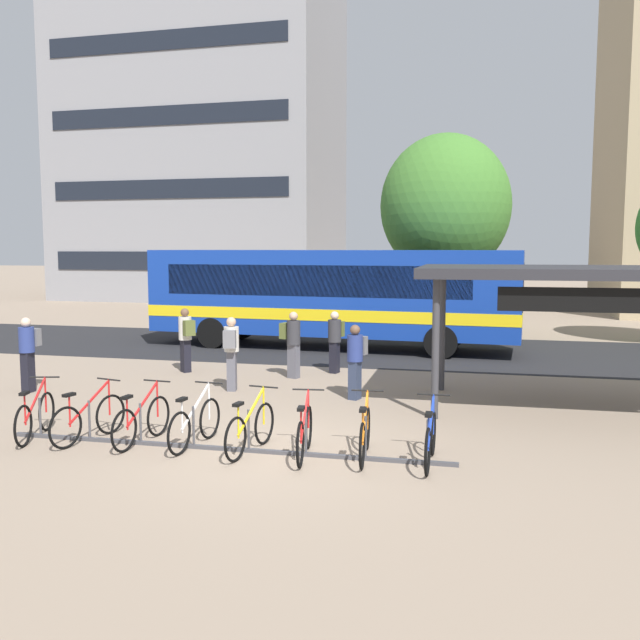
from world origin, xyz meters
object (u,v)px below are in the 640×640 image
parked_bicycle_red_0 (35,417)px  parked_bicycle_red_2 (142,421)px  commuter_olive_pack_0 (335,337)px  street_tree_0 (445,206)px  commuter_grey_pack_1 (231,348)px  parked_bicycle_red_5 (305,433)px  commuter_grey_pack_5 (28,349)px  city_bus (333,294)px  commuter_olive_pack_4 (186,336)px  parked_bicycle_yellow_4 (250,429)px  transit_shelter (599,276)px  parked_bicycle_orange_6 (365,435)px  parked_bicycle_red_1 (89,419)px  parked_bicycle_white_3 (195,424)px  parked_bicycle_blue_7 (430,440)px  commuter_grey_pack_2 (356,356)px  commuter_olive_pack_3 (292,340)px

parked_bicycle_red_0 → parked_bicycle_red_2: 1.94m
commuter_olive_pack_0 → street_tree_0: (2.27, 8.53, 3.87)m
parked_bicycle_red_2 → commuter_grey_pack_1: (-0.08, 4.37, 0.60)m
parked_bicycle_red_0 → parked_bicycle_red_5: size_ratio=0.98×
parked_bicycle_red_0 → commuter_grey_pack_1: commuter_grey_pack_1 is taller
parked_bicycle_red_5 → commuter_grey_pack_5: 8.09m
city_bus → commuter_olive_pack_4: bearing=-115.0°
parked_bicycle_yellow_4 → street_tree_0: 16.49m
city_bus → transit_shelter: bearing=-42.7°
parked_bicycle_orange_6 → commuter_grey_pack_5: (-8.31, 3.12, 0.61)m
commuter_olive_pack_4 → street_tree_0: size_ratio=0.23×
parked_bicycle_red_1 → parked_bicycle_white_3: size_ratio=0.98×
parked_bicycle_red_2 → parked_bicycle_blue_7: (4.79, 0.00, 0.00)m
city_bus → commuter_olive_pack_4: (-2.81, -5.21, -0.80)m
parked_bicycle_red_1 → parked_bicycle_white_3: 1.89m
parked_bicycle_white_3 → commuter_grey_pack_5: bearing=65.6°
commuter_grey_pack_2 → street_tree_0: (1.16, 11.50, 3.87)m
parked_bicycle_white_3 → parked_bicycle_red_5: 1.92m
city_bus → parked_bicycle_white_3: size_ratio=7.06×
parked_bicycle_blue_7 → transit_shelter: 5.67m
parked_bicycle_orange_6 → commuter_olive_pack_3: commuter_olive_pack_3 is taller
parked_bicycle_red_0 → parked_bicycle_red_2: (1.94, 0.14, 0.00)m
parked_bicycle_red_0 → commuter_olive_pack_4: commuter_olive_pack_4 is taller
parked_bicycle_red_0 → parked_bicycle_orange_6: 5.72m
street_tree_0 → city_bus: bearing=-128.3°
parked_bicycle_red_0 → commuter_olive_pack_3: 6.97m
parked_bicycle_orange_6 → street_tree_0: size_ratio=0.23×
commuter_grey_pack_1 → commuter_grey_pack_5: (-4.45, -1.19, 0.00)m
street_tree_0 → parked_bicycle_red_0: bearing=-110.6°
parked_bicycle_red_5 → commuter_grey_pack_1: commuter_grey_pack_1 is taller
transit_shelter → commuter_grey_pack_2: size_ratio=4.33×
city_bus → parked_bicycle_yellow_4: bearing=-80.6°
parked_bicycle_red_0 → parked_bicycle_yellow_4: same height
commuter_grey_pack_1 → commuter_grey_pack_2: size_ratio=1.04×
parked_bicycle_blue_7 → transit_shelter: (2.92, 4.26, 2.34)m
parked_bicycle_red_1 → parked_bicycle_orange_6: size_ratio=0.98×
transit_shelter → parked_bicycle_red_2: bearing=-152.1°
city_bus → commuter_grey_pack_5: 9.89m
city_bus → transit_shelter: size_ratio=1.72×
parked_bicycle_orange_6 → commuter_grey_pack_5: commuter_grey_pack_5 is taller
parked_bicycle_white_3 → parked_bicycle_red_1: bearing=99.2°
parked_bicycle_orange_6 → commuter_grey_pack_1: size_ratio=1.01×
commuter_grey_pack_1 → commuter_olive_pack_3: (0.92, 1.85, -0.02)m
parked_bicycle_red_2 → parked_bicycle_red_5: bearing=-86.8°
parked_bicycle_blue_7 → commuter_grey_pack_5: bearing=71.3°
parked_bicycle_white_3 → commuter_grey_pack_5: (-5.47, 3.12, 0.61)m
parked_bicycle_red_1 → commuter_grey_pack_1: 4.56m
parked_bicycle_red_2 → parked_bicycle_white_3: bearing=-81.4°
parked_bicycle_orange_6 → commuter_grey_pack_1: commuter_grey_pack_1 is taller
parked_bicycle_yellow_4 → parked_bicycle_red_5: (0.91, -0.04, 0.00)m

